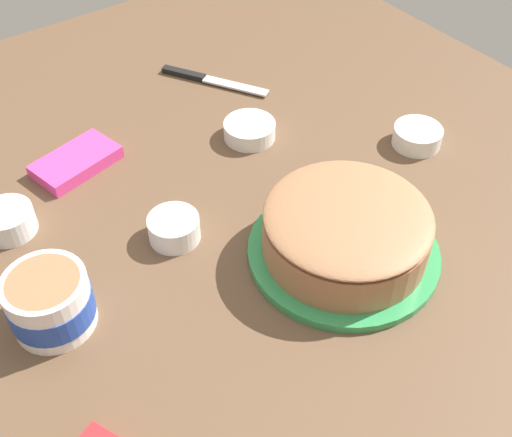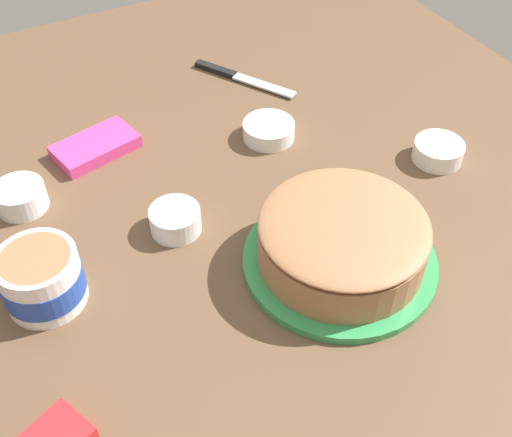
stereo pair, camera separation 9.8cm
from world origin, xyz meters
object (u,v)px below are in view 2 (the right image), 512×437
Objects in this scene: frosting_tub at (41,278)px; sprinkle_bowl_pink at (269,130)px; sprinkle_bowl_orange at (438,151)px; sprinkle_bowl_blue at (20,196)px; spreading_knife at (235,76)px; frosted_cake at (342,243)px; sprinkle_bowl_rainbow at (175,220)px; candy_box_upper at (95,146)px.

frosting_tub reaches higher than sprinkle_bowl_pink.
sprinkle_bowl_blue reaches higher than sprinkle_bowl_orange.
sprinkle_bowl_orange is 0.72m from sprinkle_bowl_blue.
sprinkle_bowl_pink is (-0.46, -0.18, -0.03)m from frosting_tub.
sprinkle_bowl_orange reaches higher than sprinkle_bowl_pink.
frosting_tub is at bearing -1.27° from sprinkle_bowl_orange.
sprinkle_bowl_blue is (0.68, -0.22, 0.00)m from sprinkle_bowl_orange.
frosting_tub is 1.21× the size of sprinkle_bowl_pink.
frosted_cake is at bearing 80.24° from spreading_knife.
spreading_knife is 0.45m from sprinkle_bowl_rainbow.
frosting_tub is 0.34m from candy_box_upper.
spreading_knife is at bearing -99.62° from sprinkle_bowl_pink.
candy_box_upper is at bearing -119.64° from frosting_tub.
spreading_knife is 0.45m from sprinkle_bowl_orange.
sprinkle_bowl_rainbow is 0.26m from sprinkle_bowl_blue.
spreading_knife is at bearing -63.79° from sprinkle_bowl_orange.
sprinkle_bowl_orange reaches higher than spreading_knife.
sprinkle_bowl_pink is at bearing 80.38° from spreading_knife.
sprinkle_bowl_pink is at bearing -150.35° from sprinkle_bowl_rainbow.
frosting_tub reaches higher than spreading_knife.
frosted_cake reaches higher than sprinkle_bowl_orange.
candy_box_upper is at bearing -78.44° from sprinkle_bowl_rainbow.
spreading_knife is at bearing -159.48° from sprinkle_bowl_blue.
candy_box_upper is at bearing -30.05° from sprinkle_bowl_orange.
sprinkle_bowl_rainbow is (-0.22, -0.04, -0.02)m from frosting_tub.
sprinkle_bowl_rainbow is at bearing -169.07° from frosting_tub.
frosting_tub is 0.50m from sprinkle_bowl_pink.
sprinkle_bowl_pink is at bearing -158.57° from frosting_tub.
sprinkle_bowl_pink is at bearing 146.45° from candy_box_upper.
sprinkle_bowl_blue is (0.48, 0.18, 0.02)m from spreading_knife.
sprinkle_bowl_pink is 0.66× the size of candy_box_upper.
frosting_tub is 1.43× the size of sprinkle_bowl_rainbow.
sprinkle_bowl_orange is 0.61× the size of candy_box_upper.
frosting_tub is (0.41, -0.14, -0.00)m from frosted_cake.
frosted_cake reaches higher than candy_box_upper.
spreading_knife is 0.52m from sprinkle_bowl_blue.
frosted_cake is 2.52× the size of frosting_tub.
frosting_tub is 0.70m from sprinkle_bowl_orange.
sprinkle_bowl_blue is at bearing -93.93° from frosting_tub.
frosting_tub is 0.80× the size of candy_box_upper.
frosted_cake is 0.43m from frosting_tub.
sprinkle_bowl_blue is (0.39, -0.35, -0.02)m from frosted_cake.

